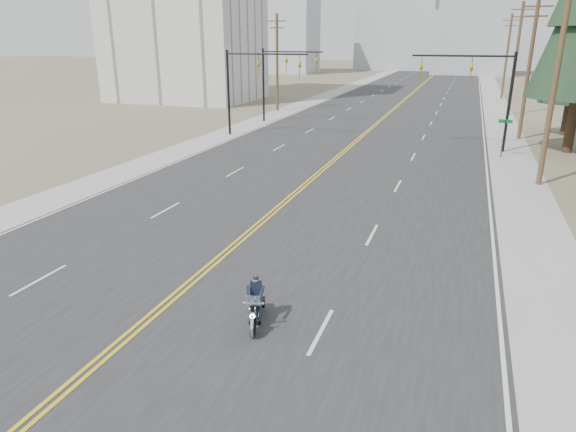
% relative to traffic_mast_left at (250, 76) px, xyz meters
% --- Properties ---
extents(ground_plane, '(400.00, 400.00, 0.00)m').
position_rel_traffic_mast_left_xyz_m(ground_plane, '(8.98, -32.00, -4.94)').
color(ground_plane, '#776D56').
rests_on(ground_plane, ground).
extents(road, '(20.00, 200.00, 0.01)m').
position_rel_traffic_mast_left_xyz_m(road, '(8.98, 38.00, -4.93)').
color(road, '#303033').
rests_on(road, ground).
extents(sidewalk_left, '(3.00, 200.00, 0.01)m').
position_rel_traffic_mast_left_xyz_m(sidewalk_left, '(-2.52, 38.00, -4.93)').
color(sidewalk_left, '#A5A5A0').
rests_on(sidewalk_left, ground).
extents(sidewalk_right, '(3.00, 200.00, 0.01)m').
position_rel_traffic_mast_left_xyz_m(sidewalk_right, '(20.48, 38.00, -4.93)').
color(sidewalk_right, '#A5A5A0').
rests_on(sidewalk_right, ground).
extents(traffic_mast_left, '(7.10, 0.26, 7.00)m').
position_rel_traffic_mast_left_xyz_m(traffic_mast_left, '(0.00, 0.00, 0.00)').
color(traffic_mast_left, black).
rests_on(traffic_mast_left, ground).
extents(traffic_mast_right, '(7.10, 0.26, 7.00)m').
position_rel_traffic_mast_left_xyz_m(traffic_mast_right, '(17.95, 0.00, 0.00)').
color(traffic_mast_right, black).
rests_on(traffic_mast_right, ground).
extents(traffic_mast_far, '(6.10, 0.26, 7.00)m').
position_rel_traffic_mast_left_xyz_m(traffic_mast_far, '(-0.33, 8.00, -0.06)').
color(traffic_mast_far, black).
rests_on(traffic_mast_far, ground).
extents(street_sign, '(0.90, 0.06, 2.62)m').
position_rel_traffic_mast_left_xyz_m(street_sign, '(19.78, -2.00, -3.13)').
color(street_sign, black).
rests_on(street_sign, ground).
extents(utility_pole_b, '(2.20, 0.30, 11.50)m').
position_rel_traffic_mast_left_xyz_m(utility_pole_b, '(21.48, -9.00, 1.05)').
color(utility_pole_b, brown).
rests_on(utility_pole_b, ground).
extents(utility_pole_c, '(2.20, 0.30, 11.00)m').
position_rel_traffic_mast_left_xyz_m(utility_pole_c, '(21.48, 6.00, 0.79)').
color(utility_pole_c, brown).
rests_on(utility_pole_c, ground).
extents(utility_pole_d, '(2.20, 0.30, 11.50)m').
position_rel_traffic_mast_left_xyz_m(utility_pole_d, '(21.48, 21.00, 1.05)').
color(utility_pole_d, brown).
rests_on(utility_pole_d, ground).
extents(utility_pole_e, '(2.20, 0.30, 11.00)m').
position_rel_traffic_mast_left_xyz_m(utility_pole_e, '(21.48, 38.00, 0.79)').
color(utility_pole_e, brown).
rests_on(utility_pole_e, ground).
extents(utility_pole_left, '(2.20, 0.30, 10.50)m').
position_rel_traffic_mast_left_xyz_m(utility_pole_left, '(-3.52, 16.00, 0.54)').
color(utility_pole_left, brown).
rests_on(utility_pole_left, ground).
extents(haze_bldg_a, '(14.00, 12.00, 22.00)m').
position_rel_traffic_mast_left_xyz_m(haze_bldg_a, '(-26.02, 83.00, 6.06)').
color(haze_bldg_a, '#B7BCC6').
rests_on(haze_bldg_a, ground).
extents(haze_bldg_b, '(18.00, 14.00, 14.00)m').
position_rel_traffic_mast_left_xyz_m(haze_bldg_b, '(16.98, 93.00, 2.06)').
color(haze_bldg_b, '#ADB2B7').
rests_on(haze_bldg_b, ground).
extents(haze_bldg_d, '(20.00, 15.00, 26.00)m').
position_rel_traffic_mast_left_xyz_m(haze_bldg_d, '(-3.02, 108.00, 8.06)').
color(haze_bldg_d, '#ADB2B7').
rests_on(haze_bldg_d, ground).
extents(haze_bldg_e, '(14.00, 14.00, 12.00)m').
position_rel_traffic_mast_left_xyz_m(haze_bldg_e, '(33.98, 118.00, 1.06)').
color(haze_bldg_e, '#B7BCC6').
rests_on(haze_bldg_e, ground).
extents(haze_bldg_f, '(12.00, 12.00, 16.00)m').
position_rel_traffic_mast_left_xyz_m(haze_bldg_f, '(-41.02, 98.00, 3.06)').
color(haze_bldg_f, '#ADB2B7').
rests_on(haze_bldg_f, ground).
extents(motorcyclist, '(1.25, 1.95, 1.41)m').
position_rel_traffic_mast_left_xyz_m(motorcyclist, '(12.06, -28.19, -4.23)').
color(motorcyclist, black).
rests_on(motorcyclist, ground).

